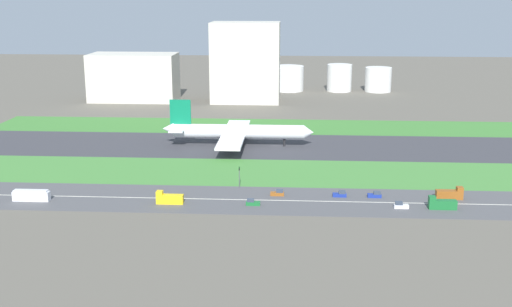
{
  "coord_description": "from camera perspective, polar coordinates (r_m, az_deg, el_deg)",
  "views": [
    {
      "loc": [
        7.48,
        -263.22,
        64.07
      ],
      "look_at": [
        -6.44,
        -36.5,
        6.0
      ],
      "focal_mm": 44.3,
      "sensor_mm": 36.0,
      "label": 1
    }
  ],
  "objects": [
    {
      "name": "highway_centerline",
      "position": [
        200.83,
        1.2,
        -4.24
      ],
      "size": [
        266.0,
        0.5,
        0.01
      ],
      "primitive_type": "cube",
      "color": "silver",
      "rests_on": "highway"
    },
    {
      "name": "traffic_light",
      "position": [
        212.6,
        -1.52,
        -2.0
      ],
      "size": [
        0.36,
        0.5,
        7.2
      ],
      "color": "#4C4C51",
      "rests_on": "highway"
    },
    {
      "name": "highway",
      "position": [
        200.85,
        1.2,
        -4.25
      ],
      "size": [
        280.0,
        28.0,
        0.1
      ],
      "primitive_type": "cube",
      "color": "#4C4C4F",
      "rests_on": "ground_plane"
    },
    {
      "name": "fuel_tank_centre",
      "position": [
        426.85,
        7.53,
        6.79
      ],
      "size": [
        16.39,
        16.39,
        17.83
      ],
      "primitive_type": "cylinder",
      "color": "silver",
      "rests_on": "ground_plane"
    },
    {
      "name": "airliner",
      "position": [
        270.69,
        -1.92,
        1.99
      ],
      "size": [
        65.0,
        56.0,
        19.7
      ],
      "color": "white",
      "rests_on": "runway"
    },
    {
      "name": "truck_1",
      "position": [
        210.99,
        17.12,
        -3.52
      ],
      "size": [
        8.4,
        2.5,
        4.0
      ],
      "color": "brown",
      "rests_on": "highway"
    },
    {
      "name": "car_0",
      "position": [
        196.09,
        -0.33,
        -4.45
      ],
      "size": [
        4.4,
        1.8,
        2.0
      ],
      "rotation": [
        0.0,
        0.0,
        3.14
      ],
      "color": "#19662D",
      "rests_on": "highway"
    },
    {
      "name": "car_4",
      "position": [
        206.88,
        10.7,
        -3.69
      ],
      "size": [
        4.4,
        1.8,
        2.0
      ],
      "color": "navy",
      "rests_on": "highway"
    },
    {
      "name": "car_5",
      "position": [
        205.24,
        1.99,
        -3.59
      ],
      "size": [
        4.4,
        1.8,
        2.0
      ],
      "color": "brown",
      "rests_on": "highway"
    },
    {
      "name": "grass_median_north",
      "position": [
        310.98,
        2.06,
        2.45
      ],
      "size": [
        280.0,
        36.0,
        0.1
      ],
      "primitive_type": "cube",
      "color": "#3D7A33",
      "rests_on": "ground_plane"
    },
    {
      "name": "ground_plane",
      "position": [
        271.01,
        1.83,
        0.66
      ],
      "size": [
        800.0,
        800.0,
        0.0
      ],
      "primitive_type": "plane",
      "color": "#5B564C"
    },
    {
      "name": "fuel_tank_east",
      "position": [
        429.52,
        10.97,
        6.58
      ],
      "size": [
        17.43,
        17.43,
        15.99
      ],
      "primitive_type": "cylinder",
      "color": "silver",
      "rests_on": "ground_plane"
    },
    {
      "name": "truck_0",
      "position": [
        200.62,
        16.41,
        -4.39
      ],
      "size": [
        8.4,
        2.5,
        4.0
      ],
      "rotation": [
        0.0,
        0.0,
        3.14
      ],
      "color": "#19662D",
      "rests_on": "highway"
    },
    {
      "name": "car_2",
      "position": [
        205.75,
        7.61,
        -3.66
      ],
      "size": [
        4.4,
        1.8,
        2.0
      ],
      "color": "navy",
      "rests_on": "highway"
    },
    {
      "name": "grass_median_south",
      "position": [
        231.38,
        1.52,
        -1.73
      ],
      "size": [
        280.0,
        36.0,
        0.1
      ],
      "primitive_type": "cube",
      "color": "#427F38",
      "rests_on": "ground_plane"
    },
    {
      "name": "runway",
      "position": [
        271.0,
        1.83,
        0.67
      ],
      "size": [
        280.0,
        46.0,
        0.1
      ],
      "primitive_type": "cube",
      "color": "#38383D",
      "rests_on": "ground_plane"
    },
    {
      "name": "fuel_tank_west",
      "position": [
        425.92,
        2.94,
        6.8
      ],
      "size": [
        20.46,
        20.46,
        16.56
      ],
      "primitive_type": "cylinder",
      "color": "silver",
      "rests_on": "ground_plane"
    },
    {
      "name": "bus_0",
      "position": [
        212.16,
        -19.63,
        -3.59
      ],
      "size": [
        11.6,
        2.5,
        3.5
      ],
      "rotation": [
        0.0,
        0.0,
        3.14
      ],
      "color": "silver",
      "rests_on": "highway"
    },
    {
      "name": "hangar_building",
      "position": [
        380.52,
        -0.94,
        8.24
      ],
      "size": [
        40.47,
        26.43,
        47.23
      ],
      "primitive_type": "cube",
      "color": "beige",
      "rests_on": "ground_plane"
    },
    {
      "name": "car_1",
      "position": [
        198.45,
        12.92,
        -4.59
      ],
      "size": [
        4.4,
        1.8,
        2.0
      ],
      "rotation": [
        0.0,
        0.0,
        3.14
      ],
      "color": "silver",
      "rests_on": "highway"
    },
    {
      "name": "terminal_building",
      "position": [
        392.8,
        -10.96,
        6.78
      ],
      "size": [
        51.82,
        26.47,
        28.33
      ],
      "primitive_type": "cube",
      "color": "beige",
      "rests_on": "ground_plane"
    },
    {
      "name": "truck_2",
      "position": [
        199.23,
        -7.85,
        -4.05
      ],
      "size": [
        8.4,
        2.5,
        4.0
      ],
      "rotation": [
        0.0,
        0.0,
        3.14
      ],
      "color": "yellow",
      "rests_on": "highway"
    }
  ]
}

